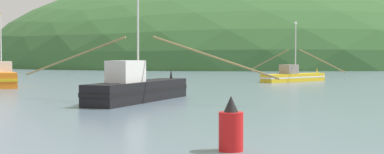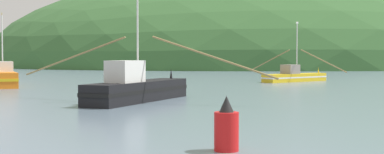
% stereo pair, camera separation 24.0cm
% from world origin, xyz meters
% --- Properties ---
extents(hill_far_left, '(190.42, 152.33, 60.20)m').
position_xyz_m(hill_far_left, '(65.24, 155.93, 0.00)').
color(hill_far_left, '#386633').
rests_on(hill_far_left, ground).
extents(hill_far_center, '(196.83, 157.46, 43.93)m').
position_xyz_m(hill_far_center, '(81.46, 223.45, 0.00)').
color(hill_far_center, '#47703D').
rests_on(hill_far_center, ground).
extents(hill_mid_left, '(166.08, 132.87, 89.24)m').
position_xyz_m(hill_mid_left, '(116.19, 243.97, 0.00)').
color(hill_mid_left, '#2D562D').
rests_on(hill_mid_left, ground).
extents(fishing_boat_orange, '(3.29, 11.22, 7.18)m').
position_xyz_m(fishing_boat_orange, '(-17.04, 47.10, 0.85)').
color(fishing_boat_orange, orange).
rests_on(fishing_boat_orange, ground).
extents(fishing_boat_yellow, '(9.37, 12.72, 6.83)m').
position_xyz_m(fishing_boat_yellow, '(14.31, 46.93, 0.63)').
color(fishing_boat_yellow, gold).
rests_on(fishing_boat_yellow, ground).
extents(fishing_boat_black, '(14.11, 11.76, 7.56)m').
position_xyz_m(fishing_boat_black, '(-7.61, 25.85, 0.85)').
color(fishing_boat_black, black).
rests_on(fishing_boat_black, ground).
extents(channel_buoy, '(0.75, 0.75, 1.69)m').
position_xyz_m(channel_buoy, '(-8.11, 7.81, 0.70)').
color(channel_buoy, red).
rests_on(channel_buoy, ground).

